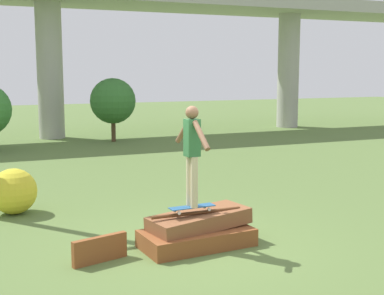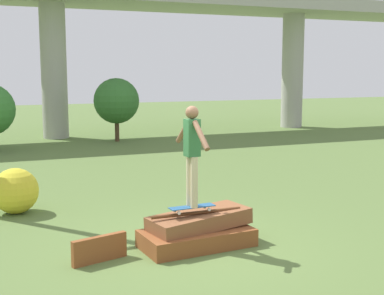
# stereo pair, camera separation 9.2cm
# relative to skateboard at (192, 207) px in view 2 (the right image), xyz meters

# --- Properties ---
(ground_plane) EXTENTS (80.00, 80.00, 0.00)m
(ground_plane) POSITION_rel_skateboard_xyz_m (0.08, -0.01, -0.68)
(ground_plane) COLOR #567038
(scrap_pile) EXTENTS (1.96, 1.14, 0.61)m
(scrap_pile) POSITION_rel_skateboard_xyz_m (0.12, 0.03, -0.43)
(scrap_pile) COLOR brown
(scrap_pile) RESTS_ON ground_plane
(scrap_plank_loose) EXTENTS (0.90, 0.34, 0.40)m
(scrap_plank_loose) POSITION_rel_skateboard_xyz_m (-1.58, -0.10, -0.48)
(scrap_plank_loose) COLOR brown
(scrap_plank_loose) RESTS_ON ground_plane
(skateboard) EXTENTS (0.79, 0.25, 0.09)m
(skateboard) POSITION_rel_skateboard_xyz_m (0.00, 0.00, 0.00)
(skateboard) COLOR #23517F
(skateboard) RESTS_ON scrap_pile
(skater) EXTENTS (0.23, 1.17, 1.67)m
(skater) POSITION_rel_skateboard_xyz_m (-0.00, -0.00, 0.98)
(skater) COLOR #C6B78E
(skater) RESTS_ON skateboard
(highway_overpass) EXTENTS (44.00, 4.07, 6.41)m
(highway_overpass) POSITION_rel_skateboard_xyz_m (0.08, 15.87, 4.90)
(highway_overpass) COLOR #A8A59E
(highway_overpass) RESTS_ON ground_plane
(tree_behind_left) EXTENTS (1.88, 1.88, 2.63)m
(tree_behind_left) POSITION_rel_skateboard_xyz_m (2.27, 13.69, 1.00)
(tree_behind_left) COLOR #4C3823
(tree_behind_left) RESTS_ON ground_plane
(bush_yellow_flowering) EXTENTS (0.94, 0.94, 0.94)m
(bush_yellow_flowering) POSITION_rel_skateboard_xyz_m (-2.55, 3.37, -0.21)
(bush_yellow_flowering) COLOR gold
(bush_yellow_flowering) RESTS_ON ground_plane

